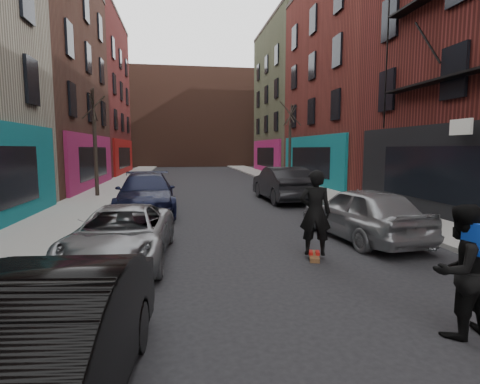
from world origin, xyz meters
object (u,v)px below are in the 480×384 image
object	(u,v)px
tree_left_far	(95,134)
parked_right_end	(282,184)
skateboarder	(315,213)
parked_left_mid	(35,357)
parked_left_end	(146,194)
pedestrian	(460,270)
parked_left_far	(122,234)
skateboard	(314,256)
parked_right_far	(361,213)
tree_right_far	(290,136)

from	to	relation	value
tree_left_far	parked_right_end	xyz separation A→B (m)	(9.40, -2.70, -2.52)
tree_left_far	skateboarder	bearing A→B (deg)	-58.88
parked_left_mid	parked_right_end	size ratio (longest dim) A/B	0.83
parked_left_end	pedestrian	distance (m)	12.08
parked_left_far	skateboard	xyz separation A→B (m)	(4.50, -0.50, -0.59)
skateboarder	parked_left_end	bearing A→B (deg)	-40.02
parked_left_end	parked_right_end	world-z (taller)	parked_right_end
tree_left_far	parked_left_mid	bearing A→B (deg)	-80.13
parked_right_far	parked_left_end	bearing A→B (deg)	-47.51
parked_right_end	pedestrian	xyz separation A→B (m)	(-1.23, -13.56, 0.08)
skateboarder	pedestrian	world-z (taller)	skateboarder
parked_left_far	parked_right_end	distance (m)	11.22
tree_left_far	skateboarder	distance (m)	14.68
parked_left_far	skateboarder	distance (m)	4.55
parked_left_mid	parked_left_end	size ratio (longest dim) A/B	0.78
parked_left_mid	skateboard	world-z (taller)	parked_left_mid
tree_right_far	pedestrian	world-z (taller)	tree_right_far
parked_right_end	tree_right_far	bearing A→B (deg)	-110.98
tree_left_far	parked_right_far	world-z (taller)	tree_left_far
parked_right_far	skateboarder	world-z (taller)	skateboarder
skateboarder	parked_right_far	bearing A→B (deg)	-123.88
tree_left_far	skateboard	distance (m)	14.88
parked_left_mid	parked_right_far	distance (m)	9.15
tree_left_far	parked_left_far	bearing A→B (deg)	-75.87
skateboarder	pedestrian	xyz separation A→B (m)	(0.68, -3.85, -0.17)
parked_right_far	pedestrian	size ratio (longest dim) A/B	2.44
tree_right_far	parked_right_end	bearing A→B (deg)	-109.02
skateboard	skateboarder	bearing A→B (deg)	0.00
parked_left_mid	pedestrian	bearing A→B (deg)	15.58
tree_right_far	parked_left_far	distance (m)	20.44
parked_right_end	pedestrian	distance (m)	13.62
parked_left_mid	skateboarder	size ratio (longest dim) A/B	2.14
tree_right_far	parked_left_end	xyz separation A→B (m)	(-9.40, -11.34, -2.73)
parked_left_far	skateboard	size ratio (longest dim) A/B	5.75
parked_right_far	parked_right_end	bearing A→B (deg)	-96.71
parked_right_far	parked_left_far	bearing A→B (deg)	2.20
tree_left_far	tree_right_far	world-z (taller)	tree_right_far
parked_right_far	tree_left_far	bearing A→B (deg)	-56.13
skateboarder	pedestrian	distance (m)	3.91
tree_left_far	parked_right_far	distance (m)	14.63
tree_left_far	parked_right_far	size ratio (longest dim) A/B	1.43
skateboarder	tree_left_far	bearing A→B (deg)	-41.35
parked_left_end	pedestrian	xyz separation A→B (m)	(5.17, -10.92, 0.14)
parked_left_far	parked_right_far	bearing A→B (deg)	12.80
tree_left_far	skateboard	size ratio (longest dim) A/B	8.12
parked_left_far	parked_left_end	xyz separation A→B (m)	(0.00, 6.57, 0.17)
tree_right_far	parked_left_end	world-z (taller)	tree_right_far
skateboarder	skateboard	bearing A→B (deg)	-0.00
tree_left_far	parked_left_end	distance (m)	6.65
parked_left_far	pedestrian	xyz separation A→B (m)	(5.17, -4.35, 0.30)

